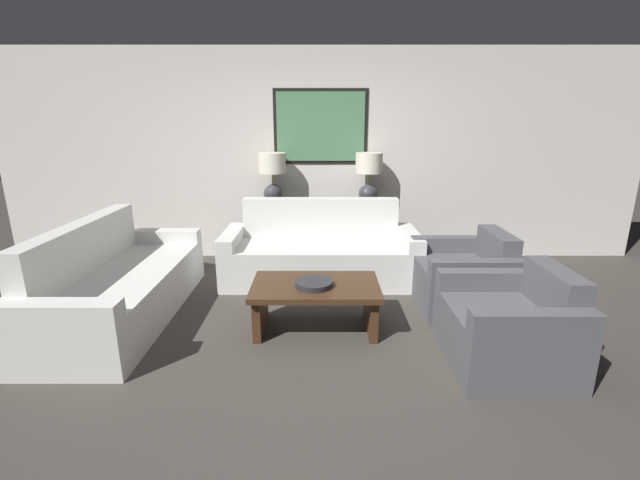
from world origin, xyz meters
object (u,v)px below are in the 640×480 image
Objects in this scene: table_lamp_left at (273,174)px; couch_by_side at (120,286)px; table_lamp_right at (369,174)px; coffee_table at (316,297)px; armchair_near_camera at (509,328)px; console_table at (321,233)px; couch_by_back_wall at (321,254)px; decorative_bowl at (314,284)px; armchair_near_back_wall at (464,278)px.

table_lamp_left is 2.23m from couch_by_side.
couch_by_side is (-2.47, -1.63, -0.84)m from table_lamp_right.
coffee_table is 1.19× the size of armchair_near_camera.
console_table is 2.80m from armchair_near_camera.
couch_by_side is at bearing -152.50° from couch_by_back_wall.
couch_by_side is 1.84m from coffee_table.
couch_by_back_wall is 6.81× the size of decorative_bowl.
console_table is at bearing 88.59° from coffee_table.
table_lamp_left reaches higher than console_table.
armchair_near_back_wall is (1.47, 0.58, -0.17)m from decorative_bowl.
armchair_near_back_wall is at bearing -44.28° from console_table.
couch_by_back_wall reaches higher than armchair_near_camera.
decorative_bowl is 1.55m from armchair_near_camera.
table_lamp_right is 1.22m from couch_by_back_wall.
table_lamp_left and table_lamp_right have the same top height.
armchair_near_camera reaches higher than coffee_table.
couch_by_back_wall is 2.26m from armchair_near_camera.
decorative_bowl is (0.54, -1.95, -0.69)m from table_lamp_left.
coffee_table is (-0.05, -1.90, -0.07)m from console_table.
couch_by_back_wall is at bearing 152.93° from armchair_near_back_wall.
armchair_near_camera is (1.46, -0.52, -0.03)m from coffee_table.
armchair_near_camera is at bearing -50.37° from table_lamp_left.
table_lamp_right is at bearing 108.53° from armchair_near_camera.
decorative_bowl is at bearing 162.17° from armchair_near_camera.
table_lamp_left reaches higher than coffee_table.
armchair_near_back_wall is (1.46, 0.52, -0.03)m from coffee_table.
table_lamp_left is 1.19m from table_lamp_right.
table_lamp_right is 0.30× the size of couch_by_side.
couch_by_side is at bearing -128.04° from table_lamp_left.
armchair_near_camera is at bearing -51.46° from couch_by_back_wall.
table_lamp_left is at bearing 51.96° from couch_by_side.
console_table is 1.95m from decorative_bowl.
console_table is 2.54× the size of table_lamp_left.
console_table and armchair_near_back_wall have the same top height.
armchair_near_camera is at bearing -71.47° from table_lamp_right.
table_lamp_left is at bearing 129.63° from armchair_near_camera.
table_lamp_right reaches higher than armchair_near_camera.
couch_by_side reaches higher than armchair_near_back_wall.
table_lamp_right is at bearing 71.27° from coffee_table.
coffee_table is at bearing -8.45° from couch_by_side.
table_lamp_left is 2.03× the size of decorative_bowl.
table_lamp_left reaches higher than decorative_bowl.
armchair_near_back_wall is at bearing -27.07° from couch_by_back_wall.
table_lamp_left is 2.14m from decorative_bowl.
armchair_near_camera is (1.41, -1.77, -0.02)m from couch_by_back_wall.
console_table and armchair_near_camera have the same top height.
coffee_table is 1.55m from armchair_near_camera.
couch_by_back_wall is at bearing -132.41° from table_lamp_right.
couch_by_back_wall is at bearing 87.86° from coffee_table.
couch_by_side is at bearing -175.58° from armchair_near_back_wall.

